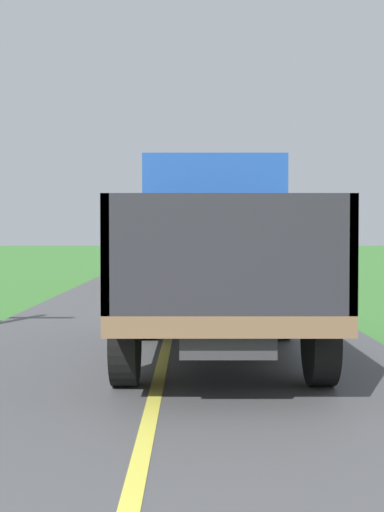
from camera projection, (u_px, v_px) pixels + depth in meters
name	position (u px, v px, depth m)	size (l,w,h in m)	color
banana_truck_near	(213.00, 252.00, 10.13)	(2.38, 5.82, 2.80)	#2D2D30
banana_truck_far	(203.00, 241.00, 23.76)	(2.38, 5.81, 2.80)	#2D2D30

